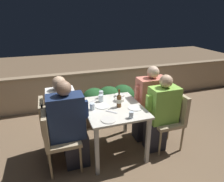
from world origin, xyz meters
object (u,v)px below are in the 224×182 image
Objects in this scene: person_green_blouse at (161,113)px; chair_right_far at (159,106)px; person_coral_top at (149,104)px; beer_bottle at (119,100)px; person_white_polo at (65,116)px; person_navy_jumper at (70,126)px; chair_left_near at (55,134)px; chair_right_near at (172,115)px; chair_left_far at (51,123)px.

chair_right_far is (0.17, 0.32, -0.06)m from person_green_blouse.
beer_bottle is (-0.59, -0.19, 0.23)m from person_coral_top.
person_white_polo is at bearing 166.02° from person_green_blouse.
person_white_polo is 1.37× the size of chair_right_far.
person_navy_jumper is at bearing -84.17° from person_white_polo.
chair_right_near is (1.74, -0.02, 0.00)m from chair_left_near.
person_navy_jumper is at bearing -168.75° from chair_right_far.
chair_left_near is 1.54m from person_green_blouse.
chair_right_near is at bearing -10.90° from chair_left_far.
person_navy_jumper reaches higher than chair_left_near.
chair_right_far is at bearing -0.72° from person_white_polo.
person_green_blouse is 0.96× the size of person_coral_top.
chair_left_far is at bearing 179.36° from chair_right_far.
chair_right_near is (1.54, -0.02, -0.09)m from person_navy_jumper.
beer_bottle is (0.76, -0.21, 0.23)m from person_white_polo.
person_navy_jumper is 0.77m from beer_bottle.
chair_left_near is 1.00× the size of chair_right_far.
chair_left_near is at bearing 179.29° from chair_right_near.
person_green_blouse is (1.34, -0.02, -0.03)m from person_navy_jumper.
person_navy_jumper is 1.34m from person_green_blouse.
person_green_blouse reaches higher than chair_left_near.
person_navy_jumper reaches higher than person_white_polo.
chair_right_far is at bearing 11.25° from person_navy_jumper.
person_white_polo is at bearing 179.18° from person_coral_top.
person_green_blouse is at bearing 180.00° from chair_right_near.
person_green_blouse is at bearing -0.81° from chair_left_near.
person_navy_jumper is 1.35m from person_coral_top.
chair_right_far is (1.75, -0.02, 0.00)m from chair_left_far.
chair_left_near and chair_right_far have the same top height.
beer_bottle is at bearing 167.69° from person_green_blouse.
person_white_polo is 1.35m from person_coral_top.
person_green_blouse is at bearing -85.07° from person_coral_top.
chair_right_near is at bearing -12.25° from person_white_polo.
person_coral_top is 0.66m from beer_bottle.
person_coral_top reaches higher than chair_left_far.
chair_left_far is 0.74× the size of person_green_blouse.
chair_left_near is 0.71× the size of person_navy_jumper.
chair_left_near is at bearing -83.93° from chair_left_far.
beer_bottle is (0.92, 0.11, 0.31)m from chair_left_near.
person_coral_top is at bearing 125.43° from chair_right_near.
beer_bottle reaches higher than chair_right_far.
person_green_blouse reaches higher than chair_left_far.
person_coral_top is at bearing 17.64° from beer_bottle.
chair_right_near is (1.58, -0.34, -0.07)m from person_white_polo.
chair_right_near is at bearing -84.76° from chair_right_far.
beer_bottle reaches higher than chair_left_near.
chair_right_near is at bearing -54.57° from person_coral_top.
person_white_polo is at bearing -0.00° from chair_left_far.
person_navy_jumper is at bearing 179.19° from chair_right_near.
person_navy_jumper is at bearing -171.10° from beer_bottle.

